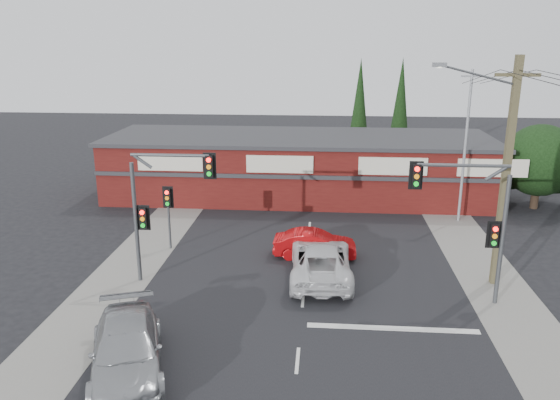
# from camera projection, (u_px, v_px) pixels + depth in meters

# --- Properties ---
(ground) EXTENTS (120.00, 120.00, 0.00)m
(ground) POSITION_uv_depth(u_px,v_px,m) (302.00, 307.00, 22.45)
(ground) COLOR black
(ground) RESTS_ON ground
(road_strip) EXTENTS (14.00, 70.00, 0.01)m
(road_strip) POSITION_uv_depth(u_px,v_px,m) (307.00, 260.00, 27.23)
(road_strip) COLOR black
(road_strip) RESTS_ON ground
(verge_left) EXTENTS (3.00, 70.00, 0.02)m
(verge_left) POSITION_uv_depth(u_px,v_px,m) (141.00, 255.00, 27.89)
(verge_left) COLOR gray
(verge_left) RESTS_ON ground
(verge_right) EXTENTS (3.00, 70.00, 0.02)m
(verge_right) POSITION_uv_depth(u_px,v_px,m) (481.00, 265.00, 26.57)
(verge_right) COLOR gray
(verge_right) RESTS_ON ground
(stop_line) EXTENTS (6.50, 0.35, 0.01)m
(stop_line) POSITION_uv_depth(u_px,v_px,m) (393.00, 328.00, 20.74)
(stop_line) COLOR silver
(stop_line) RESTS_ON ground
(white_suv) EXTENTS (2.88, 5.96, 1.64)m
(white_suv) POSITION_uv_depth(u_px,v_px,m) (321.00, 261.00, 25.01)
(white_suv) COLOR silver
(white_suv) RESTS_ON ground
(silver_suv) EXTENTS (3.96, 6.04, 1.63)m
(silver_suv) POSITION_uv_depth(u_px,v_px,m) (127.00, 350.00, 17.83)
(silver_suv) COLOR #9A9D9F
(silver_suv) RESTS_ON ground
(red_sedan) EXTENTS (4.15, 1.49, 1.36)m
(red_sedan) POSITION_uv_depth(u_px,v_px,m) (315.00, 244.00, 27.47)
(red_sedan) COLOR #A80A0D
(red_sedan) RESTS_ON ground
(lane_dashes) EXTENTS (0.12, 57.80, 0.01)m
(lane_dashes) POSITION_uv_depth(u_px,v_px,m) (310.00, 226.00, 32.11)
(lane_dashes) COLOR silver
(lane_dashes) RESTS_ON ground
(shop_building) EXTENTS (27.30, 8.40, 4.22)m
(shop_building) POSITION_uv_depth(u_px,v_px,m) (299.00, 165.00, 38.18)
(shop_building) COLOR #47100E
(shop_building) RESTS_ON ground
(tree_cluster) EXTENTS (5.90, 5.10, 5.50)m
(tree_cluster) POSITION_uv_depth(u_px,v_px,m) (540.00, 163.00, 35.26)
(tree_cluster) COLOR #2D2116
(tree_cluster) RESTS_ON ground
(conifer_near) EXTENTS (1.80, 1.80, 9.25)m
(conifer_near) POSITION_uv_depth(u_px,v_px,m) (359.00, 106.00, 43.59)
(conifer_near) COLOR #2D2116
(conifer_near) RESTS_ON ground
(conifer_far) EXTENTS (1.80, 1.80, 9.25)m
(conifer_far) POSITION_uv_depth(u_px,v_px,m) (400.00, 104.00, 45.24)
(conifer_far) COLOR #2D2116
(conifer_far) RESTS_ON ground
(traffic_mast_left) EXTENTS (3.77, 0.27, 5.97)m
(traffic_mast_left) POSITION_uv_depth(u_px,v_px,m) (158.00, 198.00, 23.76)
(traffic_mast_left) COLOR #47494C
(traffic_mast_left) RESTS_ON ground
(traffic_mast_right) EXTENTS (3.96, 0.27, 5.97)m
(traffic_mast_right) POSITION_uv_depth(u_px,v_px,m) (476.00, 212.00, 21.77)
(traffic_mast_right) COLOR #47494C
(traffic_mast_right) RESTS_ON ground
(pedestal_signal) EXTENTS (0.55, 0.27, 3.38)m
(pedestal_signal) POSITION_uv_depth(u_px,v_px,m) (168.00, 205.00, 28.08)
(pedestal_signal) COLOR #47494C
(pedestal_signal) RESTS_ON ground
(utility_pole) EXTENTS (4.38, 0.59, 10.00)m
(utility_pole) POSITION_uv_depth(u_px,v_px,m) (504.00, 167.00, 23.14)
(utility_pole) COLOR brown
(utility_pole) RESTS_ON ground
(steel_pole) EXTENTS (1.20, 0.16, 9.00)m
(steel_pole) POSITION_uv_depth(u_px,v_px,m) (465.00, 144.00, 31.91)
(steel_pole) COLOR gray
(steel_pole) RESTS_ON ground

